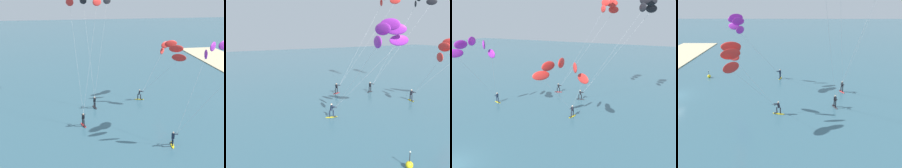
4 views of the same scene
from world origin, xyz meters
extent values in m
ellipsoid|color=yellow|center=(5.17, 15.51, 0.04)|extent=(0.68, 1.54, 0.08)
cube|color=black|center=(5.08, 15.10, 0.09)|extent=(0.34, 0.34, 0.02)
cylinder|color=black|center=(5.22, 15.72, 0.47)|extent=(0.14, 0.14, 0.78)
cylinder|color=black|center=(5.12, 15.29, 0.47)|extent=(0.14, 0.14, 0.78)
cube|color=black|center=(5.17, 15.51, 1.16)|extent=(0.36, 0.38, 0.63)
sphere|color=beige|center=(5.17, 15.51, 1.58)|extent=(0.20, 0.20, 0.20)
cylinder|color=black|center=(5.28, 14.97, 1.31)|extent=(0.13, 0.55, 0.03)
cylinder|color=black|center=(5.33, 15.26, 1.34)|extent=(0.40, 0.55, 0.15)
cylinder|color=black|center=(5.12, 15.22, 1.34)|extent=(0.20, 0.61, 0.15)
ellipsoid|color=red|center=(3.71, 10.13, 6.87)|extent=(1.46, 1.94, 1.10)
ellipsoid|color=red|center=(4.60, 10.30, 8.02)|extent=(0.74, 2.15, 1.10)
cylinder|color=#B2B2B7|center=(4.49, 12.55, 3.94)|extent=(1.58, 4.85, 5.27)
cylinder|color=#B2B2B7|center=(6.90, 13.01, 3.94)|extent=(3.27, 3.93, 5.27)
ellipsoid|color=#333338|center=(3.21, 22.66, 0.04)|extent=(1.54, 0.75, 0.08)
cube|color=black|center=(2.81, 22.55, 0.09)|extent=(0.35, 0.35, 0.02)
cylinder|color=black|center=(3.42, 22.72, 0.47)|extent=(0.14, 0.14, 0.78)
cylinder|color=black|center=(3.00, 22.60, 0.47)|extent=(0.14, 0.14, 0.78)
cube|color=black|center=(3.21, 22.66, 1.16)|extent=(0.39, 0.38, 0.63)
sphere|color=beige|center=(3.21, 22.66, 1.58)|extent=(0.20, 0.20, 0.20)
cylinder|color=black|center=(3.76, 22.59, 1.31)|extent=(0.55, 0.10, 0.03)
cylinder|color=black|center=(3.50, 22.73, 1.34)|extent=(0.60, 0.24, 0.15)
cylinder|color=black|center=(3.47, 22.51, 1.34)|extent=(0.57, 0.37, 0.15)
ellipsoid|color=black|center=(12.73, 19.46, 14.52)|extent=(1.29, 1.54, 1.10)
ellipsoid|color=black|center=(13.23, 23.32, 14.52)|extent=(1.54, 1.29, 1.10)
cylinder|color=#B2B2B7|center=(8.24, 21.02, 7.76)|extent=(8.99, 3.15, 12.92)
cylinder|color=#B2B2B7|center=(8.50, 22.95, 7.76)|extent=(9.49, 0.75, 12.92)
ellipsoid|color=red|center=(-2.07, 24.57, 0.04)|extent=(1.53, 0.85, 0.08)
cube|color=black|center=(-2.46, 24.43, 0.09)|extent=(0.36, 0.37, 0.02)
cylinder|color=black|center=(-1.87, 24.65, 0.47)|extent=(0.14, 0.14, 0.78)
cylinder|color=black|center=(-2.28, 24.50, 0.47)|extent=(0.14, 0.14, 0.78)
cube|color=black|center=(-2.07, 24.57, 1.16)|extent=(0.40, 0.39, 0.63)
sphere|color=tan|center=(-2.07, 24.57, 1.58)|extent=(0.20, 0.20, 0.20)
cylinder|color=black|center=(-1.53, 24.52, 1.31)|extent=(0.55, 0.09, 0.03)
cylinder|color=black|center=(-1.79, 24.65, 1.34)|extent=(0.60, 0.25, 0.15)
cylinder|color=black|center=(-1.81, 24.44, 1.34)|extent=(0.57, 0.36, 0.15)
ellipsoid|color=red|center=(6.94, 21.69, 14.59)|extent=(1.30, 1.50, 1.10)
ellipsoid|color=red|center=(7.35, 25.51, 14.59)|extent=(1.50, 1.30, 1.10)
cylinder|color=#B2B2B7|center=(2.71, 23.10, 7.80)|extent=(8.49, 2.85, 12.98)
cylinder|color=#B2B2B7|center=(2.91, 25.02, 7.80)|extent=(8.89, 1.02, 12.98)
ellipsoid|color=yellow|center=(-8.19, 15.08, 0.04)|extent=(1.54, 0.67, 0.08)
cube|color=black|center=(-7.78, 14.99, 0.09)|extent=(0.34, 0.34, 0.02)
cylinder|color=#192338|center=(-8.40, 15.12, 0.47)|extent=(0.14, 0.14, 0.78)
cylinder|color=#192338|center=(-7.97, 15.03, 0.47)|extent=(0.14, 0.14, 0.78)
cube|color=#192338|center=(-8.19, 15.08, 1.16)|extent=(0.38, 0.36, 0.63)
sphere|color=beige|center=(-8.19, 15.08, 1.58)|extent=(0.20, 0.20, 0.20)
cylinder|color=black|center=(-7.97, 14.57, 1.31)|extent=(0.25, 0.52, 0.03)
cylinder|color=#192338|center=(-7.98, 14.87, 1.34)|extent=(0.49, 0.49, 0.15)
cylinder|color=#192338|center=(-8.18, 14.78, 1.34)|extent=(0.11, 0.60, 0.15)
ellipsoid|color=purple|center=(-7.57, 7.85, 8.98)|extent=(1.04, 2.00, 1.10)
ellipsoid|color=purple|center=(-6.78, 8.20, 10.07)|extent=(0.36, 2.03, 1.10)
ellipsoid|color=purple|center=(-5.43, 8.79, 10.50)|extent=(1.11, 1.98, 1.10)
ellipsoid|color=purple|center=(-4.09, 9.38, 10.07)|extent=(1.68, 1.63, 1.10)
ellipsoid|color=purple|center=(-3.30, 9.72, 8.98)|extent=(2.00, 1.04, 1.10)
cylinder|color=#B2B2B7|center=(-7.77, 11.21, 4.99)|extent=(0.42, 6.73, 7.38)
cylinder|color=#B2B2B7|center=(-5.63, 12.15, 4.99)|extent=(4.69, 4.87, 7.38)
sphere|color=yellow|center=(-8.49, 2.61, 0.28)|extent=(0.56, 0.56, 0.56)
cylinder|color=#262628|center=(-8.49, 2.61, 0.91)|extent=(0.06, 0.06, 0.70)
sphere|color=#F2F2CC|center=(-8.49, 2.61, 1.32)|extent=(0.12, 0.12, 0.12)
camera|label=1|loc=(-33.24, 25.72, 16.54)|focal=43.93mm
camera|label=2|loc=(-21.31, -9.01, 9.94)|focal=39.67mm
camera|label=3|loc=(17.90, -11.25, 12.94)|focal=36.77mm
camera|label=4|loc=(31.62, 17.11, 13.66)|focal=38.85mm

